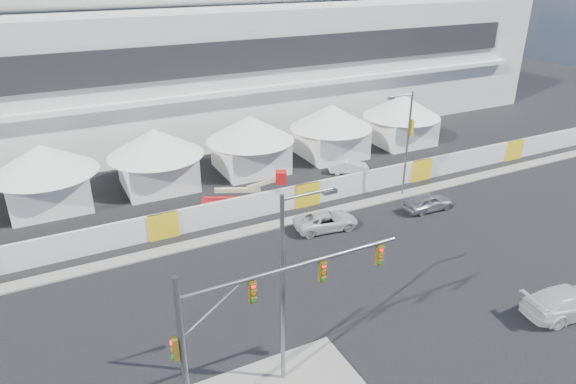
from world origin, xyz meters
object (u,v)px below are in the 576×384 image
lot_car_a (349,166)px  streetlight_curb (406,138)px  sedan_silver (428,202)px  boom_lift (231,200)px  pickup_curb (326,221)px  traffic_mast (233,335)px  streetlight_median (288,279)px  pickup_near (569,301)px

lot_car_a → streetlight_curb: size_ratio=0.42×
sedan_silver → boom_lift: size_ratio=0.59×
pickup_curb → sedan_silver: bearing=-89.0°
lot_car_a → boom_lift: size_ratio=0.54×
lot_car_a → traffic_mast: (-20.25, -22.05, 3.92)m
traffic_mast → boom_lift: (7.29, 19.49, -3.61)m
lot_car_a → boom_lift: 13.21m
sedan_silver → streetlight_median: 22.30m
pickup_curb → pickup_near: size_ratio=0.85×
pickup_near → streetlight_curb: bearing=3.6°
lot_car_a → pickup_near: bearing=-157.8°
streetlight_median → boom_lift: streetlight_median is taller
lot_car_a → boom_lift: boom_lift is taller
traffic_mast → sedan_silver: bearing=29.7°
traffic_mast → boom_lift: 21.12m
sedan_silver → lot_car_a: (-1.37, 9.74, -0.09)m
traffic_mast → streetlight_curb: 26.44m
pickup_near → streetlight_median: 17.69m
pickup_near → pickup_curb: bearing=34.3°
streetlight_curb → boom_lift: size_ratio=1.28×
sedan_silver → pickup_curb: 9.12m
pickup_near → streetlight_median: bearing=89.1°
pickup_curb → traffic_mast: size_ratio=0.46×
sedan_silver → pickup_curb: bearing=85.8°
pickup_curb → streetlight_curb: (8.83, 2.22, 4.61)m
traffic_mast → boom_lift: size_ratio=1.48×
pickup_curb → traffic_mast: bearing=144.1°
pickup_near → boom_lift: size_ratio=0.80×
pickup_near → streetlight_curb: size_ratio=0.63×
sedan_silver → traffic_mast: 25.17m
lot_car_a → boom_lift: bearing=124.4°
lot_car_a → streetlight_curb: streetlight_curb is taller
lot_car_a → boom_lift: (-12.96, -2.56, 0.31)m
pickup_curb → pickup_near: 16.80m
lot_car_a → traffic_mast: 30.19m
pickup_near → traffic_mast: traffic_mast is taller
sedan_silver → pickup_near: pickup_near is taller
streetlight_median → streetlight_curb: bearing=38.4°
pickup_curb → streetlight_median: bearing=149.8°
traffic_mast → streetlight_curb: streetlight_curb is taller
lot_car_a → traffic_mast: traffic_mast is taller
sedan_silver → lot_car_a: size_ratio=1.11×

